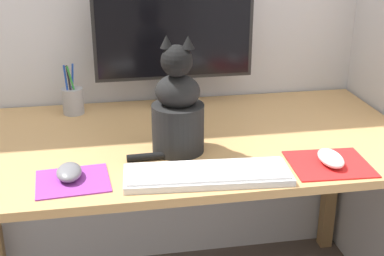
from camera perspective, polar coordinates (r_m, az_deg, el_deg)
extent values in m
cube|color=tan|center=(1.67, -1.05, -1.41)|extent=(1.44, 0.76, 0.02)
cube|color=olive|center=(2.31, 14.64, -4.92)|extent=(0.05, 0.05, 0.68)
cylinder|color=black|center=(1.93, -1.84, 2.38)|extent=(0.17, 0.17, 0.01)
cylinder|color=black|center=(1.91, -1.86, 3.92)|extent=(0.04, 0.04, 0.10)
cube|color=black|center=(1.86, -1.94, 10.57)|extent=(0.55, 0.02, 0.35)
cube|color=black|center=(1.85, -1.90, 10.51)|extent=(0.53, 0.00, 0.33)
cube|color=silver|center=(1.42, 1.65, -5.04)|extent=(0.45, 0.18, 0.02)
cube|color=white|center=(1.41, 1.65, -4.60)|extent=(0.43, 0.16, 0.01)
cube|color=purple|center=(1.43, -12.60, -5.55)|extent=(0.20, 0.18, 0.00)
cube|color=red|center=(1.54, 14.43, -3.73)|extent=(0.23, 0.20, 0.00)
ellipsoid|color=slate|center=(1.44, -12.97, -4.60)|extent=(0.07, 0.10, 0.04)
ellipsoid|color=white|center=(1.53, 14.58, -3.14)|extent=(0.06, 0.11, 0.03)
cylinder|color=black|center=(1.55, -1.50, 0.00)|extent=(0.19, 0.19, 0.14)
ellipsoid|color=black|center=(1.51, -1.54, 3.93)|extent=(0.16, 0.14, 0.10)
sphere|color=black|center=(1.48, -1.65, 7.18)|extent=(0.11, 0.11, 0.09)
cone|color=black|center=(1.47, -2.75, 9.20)|extent=(0.05, 0.05, 0.04)
cone|color=black|center=(1.46, -0.58, 9.14)|extent=(0.05, 0.05, 0.04)
cylinder|color=black|center=(1.52, -3.28, -2.95)|extent=(0.20, 0.03, 0.02)
cylinder|color=#99999E|center=(1.90, -12.57, 2.83)|extent=(0.07, 0.07, 0.09)
cylinder|color=#1E47B2|center=(1.89, -12.63, 4.67)|extent=(0.02, 0.01, 0.14)
cylinder|color=green|center=(1.87, -12.61, 4.47)|extent=(0.03, 0.02, 0.14)
cylinder|color=#1E47B2|center=(1.87, -13.22, 4.44)|extent=(0.02, 0.02, 0.14)
cylinder|color=black|center=(1.87, -12.90, 4.44)|extent=(0.02, 0.01, 0.14)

